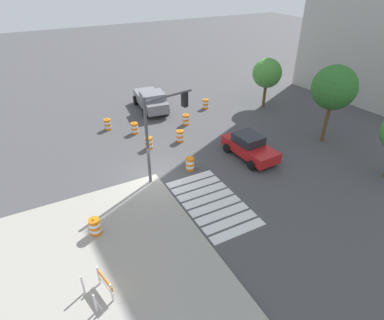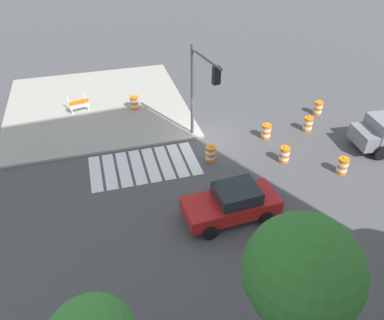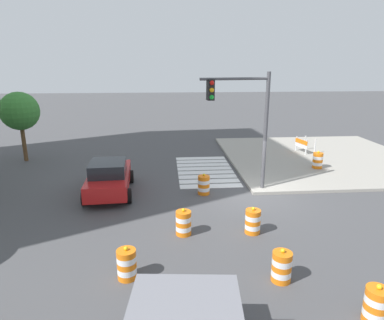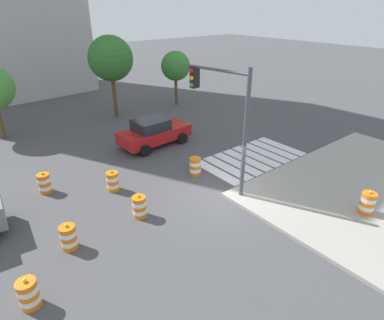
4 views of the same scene
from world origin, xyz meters
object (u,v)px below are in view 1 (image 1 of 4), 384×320
Objects in this scene: sports_car at (249,146)px; traffic_barrel_far_curb at (190,164)px; traffic_barrel_near_corner at (149,143)px; traffic_barrel_crosswalk_end at (180,136)px; traffic_barrel_lane_center at (186,120)px; traffic_light_pole at (163,121)px; traffic_barrel_median_far at (135,128)px; traffic_barrel_on_sidewalk at (95,226)px; traffic_barrel_median_near at (206,104)px; construction_barricade at (102,285)px; street_tree_streetside_mid at (267,73)px; pickup_truck at (151,100)px; traffic_barrel_opposite_curb at (108,124)px; street_tree_streetside_far at (334,88)px.

traffic_barrel_far_curb is at bearing -95.68° from sports_car.
traffic_barrel_near_corner and traffic_barrel_crosswalk_end have the same top height.
traffic_barrel_crosswalk_end is (-4.33, -3.28, -0.36)m from sports_car.
traffic_light_pole reaches higher than traffic_barrel_lane_center.
traffic_barrel_on_sidewalk is (9.98, -5.55, 0.15)m from traffic_barrel_median_far.
traffic_barrel_far_curb is (3.88, -1.18, 0.00)m from traffic_barrel_crosswalk_end.
traffic_barrel_near_corner and traffic_barrel_far_curb have the same top height.
traffic_barrel_on_sidewalk is (7.03, -8.17, 0.15)m from traffic_barrel_crosswalk_end.
traffic_barrel_far_curb is 7.01m from traffic_barrel_lane_center.
traffic_barrel_median_near is at bearing 133.48° from traffic_barrel_crosswalk_end.
traffic_light_pole is at bearing 139.28° from construction_barricade.
traffic_light_pole is 14.64m from street_tree_streetside_mid.
pickup_truck is 1.17× the size of street_tree_streetside_mid.
pickup_truck is at bearing -161.78° from traffic_barrel_lane_center.
traffic_barrel_far_curb is 9.13m from traffic_barrel_opposite_curb.
traffic_light_pole is (8.67, -7.99, 3.46)m from traffic_barrel_median_near.
pickup_truck is 10.73m from traffic_barrel_far_curb.
street_tree_streetside_mid is at bearing 124.96° from construction_barricade.
street_tree_streetside_mid is (-6.46, 11.32, 2.76)m from traffic_barrel_far_curb.
traffic_barrel_median_near is 0.19× the size of traffic_light_pole.
traffic_barrel_median_far is at bearing -178.13° from traffic_barrel_near_corner.
traffic_barrel_median_far is 7.68m from traffic_light_pole.
construction_barricade is at bearing -48.30° from traffic_barrel_far_curb.
sports_car is 7.34m from street_tree_streetside_far.
traffic_barrel_on_sidewalk is (11.71, -3.84, 0.15)m from traffic_barrel_opposite_curb.
traffic_barrel_lane_center is (2.29, -3.26, 0.00)m from traffic_barrel_median_near.
traffic_barrel_near_corner is 0.22× the size of street_tree_streetside_mid.
traffic_barrel_lane_center is at bearing 83.81° from traffic_barrel_median_far.
traffic_light_pole is (10.63, -3.33, 2.94)m from pickup_truck.
traffic_barrel_median_near is 7.86m from traffic_barrel_median_far.
street_tree_streetside_far reaches higher than pickup_truck.
traffic_barrel_median_far is 13.06m from street_tree_streetside_mid.
construction_barricade is 19.64m from street_tree_streetside_far.
traffic_barrel_on_sidewalk is (7.12, -5.64, 0.15)m from traffic_barrel_near_corner.
traffic_barrel_lane_center is 1.00× the size of traffic_barrel_on_sidewalk.
pickup_truck reaches higher than traffic_barrel_on_sidewalk.
traffic_barrel_median_far is at bearing -122.98° from street_tree_streetside_far.
traffic_light_pole is (-0.42, -6.25, 3.10)m from sports_car.
traffic_barrel_near_corner is 0.18× the size of street_tree_streetside_far.
street_tree_streetside_far is at bearing 57.02° from traffic_barrel_median_far.
pickup_truck is at bearing 152.26° from construction_barricade.
traffic_barrel_far_curb and traffic_barrel_opposite_curb have the same top height.
traffic_barrel_lane_center is at bearing 18.22° from pickup_truck.
street_tree_streetside_mid reaches higher than traffic_barrel_median_near.
traffic_barrel_lane_center is at bearing 133.74° from traffic_barrel_on_sidewalk.
traffic_barrel_lane_center is 0.74× the size of construction_barricade.
traffic_barrel_median_near is at bearing 137.35° from traffic_light_pole.
street_tree_streetside_far reaches higher than traffic_barrel_on_sidewalk.
sports_car reaches higher than construction_barricade.
sports_car is at bearing 86.12° from traffic_light_pole.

